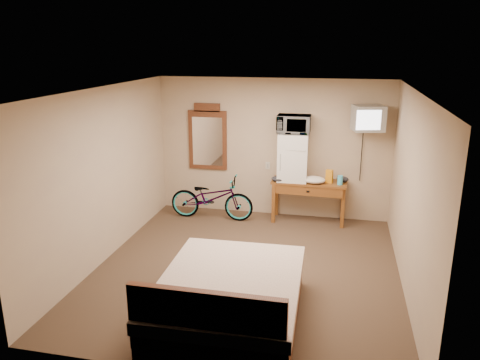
{
  "coord_description": "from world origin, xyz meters",
  "views": [
    {
      "loc": [
        1.18,
        -5.91,
        3.08
      ],
      "look_at": [
        -0.24,
        0.63,
        1.11
      ],
      "focal_mm": 35.0,
      "sensor_mm": 36.0,
      "label": 1
    }
  ],
  "objects": [
    {
      "name": "cloth_dark_a",
      "position": [
        0.18,
        1.89,
        0.8
      ],
      "size": [
        0.26,
        0.19,
        0.1
      ],
      "primitive_type": "ellipsoid",
      "color": "black",
      "rests_on": "desk"
    },
    {
      "name": "snack_bag",
      "position": [
        1.04,
        2.0,
        0.87
      ],
      "size": [
        0.13,
        0.1,
        0.23
      ],
      "primitive_type": "cube",
      "rotation": [
        0.0,
        0.0,
        -0.32
      ],
      "color": "orange",
      "rests_on": "desk"
    },
    {
      "name": "wall_mirror",
      "position": [
        -1.21,
        2.27,
        1.4
      ],
      "size": [
        0.72,
        0.04,
        1.23
      ],
      "color": "brown",
      "rests_on": "room"
    },
    {
      "name": "cloth_cream",
      "position": [
        0.79,
        1.92,
        0.81
      ],
      "size": [
        0.39,
        0.3,
        0.12
      ],
      "primitive_type": "ellipsoid",
      "color": "beige",
      "rests_on": "desk"
    },
    {
      "name": "blue_cup",
      "position": [
        1.23,
        1.93,
        0.83
      ],
      "size": [
        0.09,
        0.09,
        0.16
      ],
      "primitive_type": "cylinder",
      "color": "#46C2EE",
      "rests_on": "desk"
    },
    {
      "name": "microwave",
      "position": [
        0.39,
        2.06,
        1.74
      ],
      "size": [
        0.57,
        0.39,
        0.31
      ],
      "primitive_type": "imported",
      "rotation": [
        0.0,
        0.0,
        0.01
      ],
      "color": "white",
      "rests_on": "mini_fridge"
    },
    {
      "name": "bed",
      "position": [
        0.06,
        -1.37,
        0.29
      ],
      "size": [
        1.62,
        2.11,
        0.9
      ],
      "color": "brown",
      "rests_on": "floor"
    },
    {
      "name": "crt_television",
      "position": [
        1.62,
        2.02,
        1.89
      ],
      "size": [
        0.57,
        0.63,
        0.42
      ],
      "color": "black",
      "rests_on": "room"
    },
    {
      "name": "mini_fridge",
      "position": [
        0.39,
        2.06,
        1.17
      ],
      "size": [
        0.54,
        0.52,
        0.84
      ],
      "color": "white",
      "rests_on": "desk"
    },
    {
      "name": "cloth_dark_b",
      "position": [
        1.27,
        2.11,
        0.8
      ],
      "size": [
        0.21,
        0.17,
        0.09
      ],
      "primitive_type": "ellipsoid",
      "color": "black",
      "rests_on": "desk"
    },
    {
      "name": "desk",
      "position": [
        0.7,
        2.0,
        0.63
      ],
      "size": [
        1.32,
        0.55,
        0.75
      ],
      "color": "brown",
      "rests_on": "floor"
    },
    {
      "name": "bicycle",
      "position": [
        -1.02,
        1.8,
        0.4
      ],
      "size": [
        1.52,
        0.55,
        0.8
      ],
      "primitive_type": "imported",
      "rotation": [
        0.0,
        0.0,
        1.58
      ],
      "color": "black",
      "rests_on": "floor"
    },
    {
      "name": "room",
      "position": [
        -0.0,
        0.0,
        1.25
      ],
      "size": [
        4.6,
        4.64,
        2.5
      ],
      "color": "#3E2D1F",
      "rests_on": "ground"
    }
  ]
}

